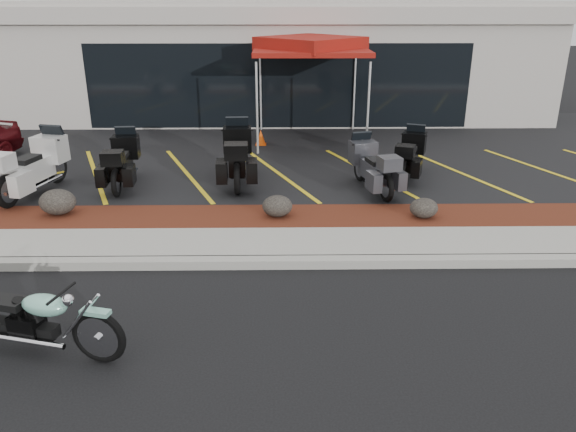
{
  "coord_description": "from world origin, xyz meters",
  "views": [
    {
      "loc": [
        0.05,
        -7.36,
        4.12
      ],
      "look_at": [
        0.17,
        1.2,
        0.77
      ],
      "focal_mm": 35.0,
      "sensor_mm": 36.0,
      "label": 1
    }
  ],
  "objects_px": {
    "popup_canopy": "(311,47)",
    "traffic_cone": "(261,137)",
    "hero_cruiser": "(98,329)",
    "touring_white": "(55,154)"
  },
  "relations": [
    {
      "from": "traffic_cone",
      "to": "hero_cruiser",
      "type": "bearing_deg",
      "value": -99.03
    },
    {
      "from": "touring_white",
      "to": "hero_cruiser",
      "type": "bearing_deg",
      "value": -142.9
    },
    {
      "from": "traffic_cone",
      "to": "popup_canopy",
      "type": "height_order",
      "value": "popup_canopy"
    },
    {
      "from": "hero_cruiser",
      "to": "traffic_cone",
      "type": "height_order",
      "value": "hero_cruiser"
    },
    {
      "from": "traffic_cone",
      "to": "popup_canopy",
      "type": "bearing_deg",
      "value": 19.35
    },
    {
      "from": "hero_cruiser",
      "to": "popup_canopy",
      "type": "bearing_deg",
      "value": 88.65
    },
    {
      "from": "popup_canopy",
      "to": "traffic_cone",
      "type": "bearing_deg",
      "value": -146.08
    },
    {
      "from": "touring_white",
      "to": "popup_canopy",
      "type": "relative_size",
      "value": 0.6
    },
    {
      "from": "touring_white",
      "to": "popup_canopy",
      "type": "bearing_deg",
      "value": -42.81
    },
    {
      "from": "hero_cruiser",
      "to": "popup_canopy",
      "type": "relative_size",
      "value": 0.69
    }
  ]
}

